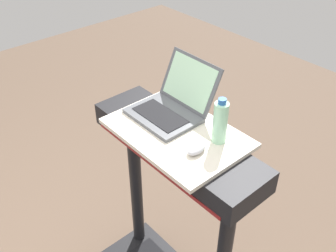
{
  "coord_description": "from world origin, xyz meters",
  "views": [
    {
      "loc": [
        1.01,
        -0.24,
        2.22
      ],
      "look_at": [
        0.0,
        0.65,
        1.24
      ],
      "focal_mm": 41.75,
      "sensor_mm": 36.0,
      "label": 1
    }
  ],
  "objects": [
    {
      "name": "laptop",
      "position": [
        -0.12,
        0.78,
        1.24
      ],
      "size": [
        0.31,
        0.34,
        0.23
      ],
      "rotation": [
        0.0,
        0.0,
        -0.06
      ],
      "color": "#515459",
      "rests_on": "desk_board"
    },
    {
      "name": "water_bottle",
      "position": [
        0.17,
        0.79,
        1.29
      ],
      "size": [
        0.06,
        0.06,
        0.21
      ],
      "color": "#9EDBB2",
      "rests_on": "desk_board"
    },
    {
      "name": "computer_mouse",
      "position": [
        0.16,
        0.67,
        1.21
      ],
      "size": [
        0.08,
        0.11,
        0.03
      ],
      "primitive_type": "ellipsoid",
      "rotation": [
        0.0,
        0.0,
        0.16
      ],
      "color": "#B2B2B7",
      "rests_on": "desk_board"
    },
    {
      "name": "desk_board",
      "position": [
        0.0,
        0.7,
        1.18
      ],
      "size": [
        0.61,
        0.42,
        0.02
      ],
      "primitive_type": "cube",
      "color": "beige",
      "rests_on": "treadmill_base"
    }
  ]
}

